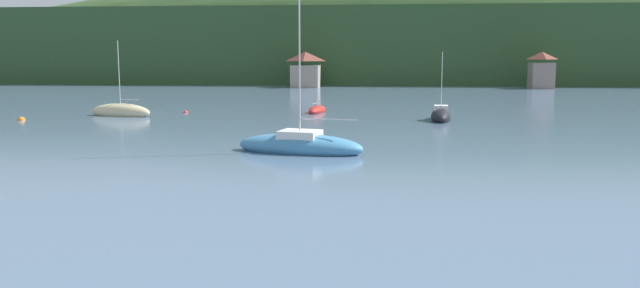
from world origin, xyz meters
TOP-DOWN VIEW (x-y plane):
  - wooded_hillside at (11.30, 161.80)m, footprint 352.00×49.23m
  - shore_building_west at (-9.70, 127.38)m, footprint 4.95×4.76m
  - shore_building_westcentral at (29.10, 126.98)m, footprint 3.73×3.92m
  - sailboat_far_0 at (-3.21, 80.37)m, footprint 1.90×4.31m
  - sailboat_far_1 at (7.63, 74.09)m, footprint 1.99×5.30m
  - sailboat_mid_4 at (-1.83, 56.00)m, footprint 7.52×3.93m
  - sailboat_far_7 at (-20.20, 75.35)m, footprint 6.08×2.85m
  - mooring_buoy_near at (-26.84, 70.99)m, footprint 0.58×0.58m
  - mooring_buoy_mid at (-15.47, 79.02)m, footprint 0.43×0.43m

SIDE VIEW (x-z plane):
  - mooring_buoy_near at x=-26.84m, z-range -0.29..0.29m
  - mooring_buoy_mid at x=-15.47m, z-range -0.22..0.22m
  - sailboat_far_0 at x=-3.21m, z-range -2.07..2.48m
  - sailboat_far_7 at x=-20.20m, z-range -3.16..3.87m
  - sailboat_far_1 at x=7.63m, z-range -2.63..3.36m
  - sailboat_mid_4 at x=-1.83m, z-range -4.97..5.74m
  - shore_building_westcentral at x=29.10m, z-range -0.09..5.88m
  - shore_building_west at x=-9.70m, z-range -0.07..5.94m
  - wooded_hillside at x=11.30m, z-range -12.84..24.65m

